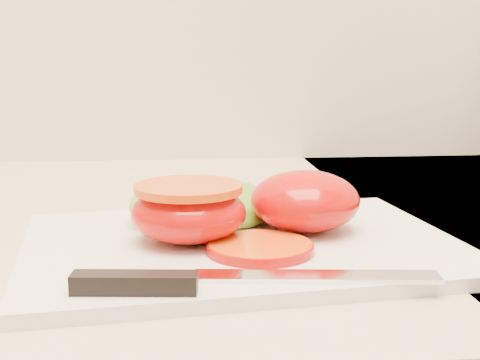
{
  "coord_description": "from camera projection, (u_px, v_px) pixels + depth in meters",
  "views": [
    {
      "loc": [
        -0.02,
        1.05,
        1.08
      ],
      "look_at": [
        0.03,
        1.55,
        0.99
      ],
      "focal_mm": 50.0,
      "sensor_mm": 36.0,
      "label": 1
    }
  ],
  "objects": [
    {
      "name": "cutting_board",
      "position": [
        241.0,
        246.0,
        0.51
      ],
      "size": [
        0.35,
        0.27,
        0.01
      ],
      "primitive_type": "cube",
      "rotation": [
        0.0,
        0.0,
        0.12
      ],
      "color": "white",
      "rests_on": "counter"
    },
    {
      "name": "tomato_half_dome",
      "position": [
        305.0,
        201.0,
        0.54
      ],
      "size": [
        0.09,
        0.09,
        0.05
      ],
      "primitive_type": "ellipsoid",
      "color": "red",
      "rests_on": "cutting_board"
    },
    {
      "name": "tomato_half_cut",
      "position": [
        189.0,
        210.0,
        0.51
      ],
      "size": [
        0.09,
        0.09,
        0.04
      ],
      "color": "red",
      "rests_on": "cutting_board"
    },
    {
      "name": "tomato_slice_0",
      "position": [
        260.0,
        248.0,
        0.48
      ],
      "size": [
        0.07,
        0.07,
        0.01
      ],
      "primitive_type": "cylinder",
      "color": "orange",
      "rests_on": "cutting_board"
    },
    {
      "name": "lettuce_leaf_0",
      "position": [
        209.0,
        205.0,
        0.57
      ],
      "size": [
        0.16,
        0.13,
        0.03
      ],
      "primitive_type": "ellipsoid",
      "rotation": [
        0.0,
        0.0,
        0.32
      ],
      "color": "#65A92C",
      "rests_on": "cutting_board"
    },
    {
      "name": "knife",
      "position": [
        209.0,
        280.0,
        0.41
      ],
      "size": [
        0.23,
        0.04,
        0.01
      ],
      "rotation": [
        0.0,
        0.0,
        -0.11
      ],
      "color": "silver",
      "rests_on": "cutting_board"
    }
  ]
}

